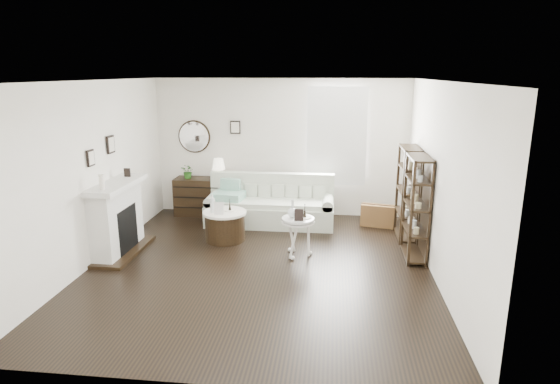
# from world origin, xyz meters

# --- Properties ---
(room) EXTENTS (5.50, 5.50, 5.50)m
(room) POSITION_xyz_m (0.73, 2.70, 1.60)
(room) COLOR black
(room) RESTS_ON ground
(fireplace) EXTENTS (0.50, 1.40, 1.84)m
(fireplace) POSITION_xyz_m (-2.32, 0.30, 0.54)
(fireplace) COLOR silver
(fireplace) RESTS_ON ground
(shelf_unit_far) EXTENTS (0.30, 0.80, 1.60)m
(shelf_unit_far) POSITION_xyz_m (2.33, 1.55, 0.80)
(shelf_unit_far) COLOR black
(shelf_unit_far) RESTS_ON ground
(shelf_unit_near) EXTENTS (0.30, 0.80, 1.60)m
(shelf_unit_near) POSITION_xyz_m (2.33, 0.65, 0.80)
(shelf_unit_near) COLOR black
(shelf_unit_near) RESTS_ON ground
(sofa) EXTENTS (2.39, 0.83, 0.93)m
(sofa) POSITION_xyz_m (-0.12, 2.07, 0.31)
(sofa) COLOR beige
(sofa) RESTS_ON ground
(quilt) EXTENTS (0.61, 0.52, 0.14)m
(quilt) POSITION_xyz_m (-0.90, 1.95, 0.55)
(quilt) COLOR #29976A
(quilt) RESTS_ON sofa
(suitcase) EXTENTS (0.65, 0.33, 0.41)m
(suitcase) POSITION_xyz_m (1.91, 2.10, 0.21)
(suitcase) COLOR brown
(suitcase) RESTS_ON ground
(dresser) EXTENTS (1.13, 0.48, 0.75)m
(dresser) POSITION_xyz_m (-1.53, 2.47, 0.38)
(dresser) COLOR black
(dresser) RESTS_ON ground
(table_lamp) EXTENTS (0.28, 0.28, 0.41)m
(table_lamp) POSITION_xyz_m (-1.20, 2.47, 0.96)
(table_lamp) COLOR white
(table_lamp) RESTS_ON dresser
(potted_plant) EXTENTS (0.33, 0.31, 0.29)m
(potted_plant) POSITION_xyz_m (-1.81, 2.42, 0.90)
(potted_plant) COLOR #265E1A
(potted_plant) RESTS_ON dresser
(drum_table) EXTENTS (0.74, 0.74, 0.51)m
(drum_table) POSITION_xyz_m (-0.77, 1.05, 0.26)
(drum_table) COLOR black
(drum_table) RESTS_ON ground
(pedestal_table) EXTENTS (0.52, 0.52, 0.62)m
(pedestal_table) POSITION_xyz_m (0.53, 0.49, 0.57)
(pedestal_table) COLOR white
(pedestal_table) RESTS_ON ground
(eiffel_drum) EXTENTS (0.12, 0.12, 0.18)m
(eiffel_drum) POSITION_xyz_m (-0.69, 1.11, 0.61)
(eiffel_drum) COLOR black
(eiffel_drum) RESTS_ON drum_table
(bottle_drum) EXTENTS (0.07, 0.07, 0.31)m
(bottle_drum) POSITION_xyz_m (-0.95, 0.97, 0.67)
(bottle_drum) COLOR silver
(bottle_drum) RESTS_ON drum_table
(card_frame_drum) EXTENTS (0.16, 0.08, 0.21)m
(card_frame_drum) POSITION_xyz_m (-0.82, 0.87, 0.62)
(card_frame_drum) COLOR silver
(card_frame_drum) RESTS_ON drum_table
(eiffel_ped) EXTENTS (0.12, 0.12, 0.20)m
(eiffel_ped) POSITION_xyz_m (0.63, 0.52, 0.72)
(eiffel_ped) COLOR black
(eiffel_ped) RESTS_ON pedestal_table
(flask_ped) EXTENTS (0.15, 0.15, 0.28)m
(flask_ped) POSITION_xyz_m (0.44, 0.51, 0.76)
(flask_ped) COLOR silver
(flask_ped) RESTS_ON pedestal_table
(card_frame_ped) EXTENTS (0.14, 0.06, 0.18)m
(card_frame_ped) POSITION_xyz_m (0.55, 0.36, 0.71)
(card_frame_ped) COLOR black
(card_frame_ped) RESTS_ON pedestal_table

